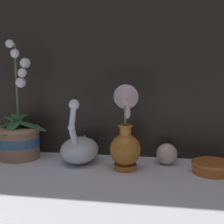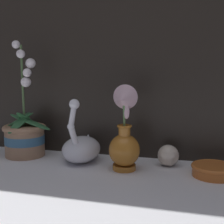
{
  "view_description": "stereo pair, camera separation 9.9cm",
  "coord_description": "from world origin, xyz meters",
  "px_view_note": "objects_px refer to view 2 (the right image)",
  "views": [
    {
      "loc": [
        0.16,
        -0.84,
        0.32
      ],
      "look_at": [
        -0.0,
        0.13,
        0.18
      ],
      "focal_mm": 50.0,
      "sensor_mm": 36.0,
      "label": 1
    },
    {
      "loc": [
        0.26,
        -0.82,
        0.32
      ],
      "look_at": [
        -0.0,
        0.13,
        0.18
      ],
      "focal_mm": 50.0,
      "sensor_mm": 36.0,
      "label": 2
    }
  ],
  "objects_px": {
    "glass_sphere": "(168,155)",
    "amber_dish": "(214,170)",
    "orchid_potted_plant": "(25,134)",
    "swan_figurine": "(82,147)",
    "blue_vase": "(124,138)"
  },
  "relations": [
    {
      "from": "glass_sphere",
      "to": "orchid_potted_plant",
      "type": "bearing_deg",
      "value": -178.31
    },
    {
      "from": "glass_sphere",
      "to": "amber_dish",
      "type": "height_order",
      "value": "glass_sphere"
    },
    {
      "from": "swan_figurine",
      "to": "blue_vase",
      "type": "bearing_deg",
      "value": -17.97
    },
    {
      "from": "glass_sphere",
      "to": "amber_dish",
      "type": "xyz_separation_m",
      "value": [
        0.14,
        -0.07,
        -0.01
      ]
    },
    {
      "from": "orchid_potted_plant",
      "to": "glass_sphere",
      "type": "relative_size",
      "value": 5.9
    },
    {
      "from": "glass_sphere",
      "to": "amber_dish",
      "type": "relative_size",
      "value": 0.54
    },
    {
      "from": "swan_figurine",
      "to": "glass_sphere",
      "type": "bearing_deg",
      "value": 5.63
    },
    {
      "from": "blue_vase",
      "to": "glass_sphere",
      "type": "relative_size",
      "value": 3.83
    },
    {
      "from": "amber_dish",
      "to": "blue_vase",
      "type": "bearing_deg",
      "value": -176.65
    },
    {
      "from": "orchid_potted_plant",
      "to": "swan_figurine",
      "type": "distance_m",
      "value": 0.23
    },
    {
      "from": "orchid_potted_plant",
      "to": "blue_vase",
      "type": "xyz_separation_m",
      "value": [
        0.39,
        -0.07,
        0.02
      ]
    },
    {
      "from": "swan_figurine",
      "to": "glass_sphere",
      "type": "relative_size",
      "value": 3.16
    },
    {
      "from": "orchid_potted_plant",
      "to": "amber_dish",
      "type": "height_order",
      "value": "orchid_potted_plant"
    },
    {
      "from": "swan_figurine",
      "to": "blue_vase",
      "type": "relative_size",
      "value": 0.83
    },
    {
      "from": "amber_dish",
      "to": "orchid_potted_plant",
      "type": "bearing_deg",
      "value": 175.64
    }
  ]
}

